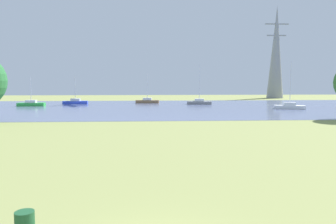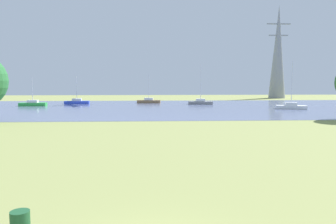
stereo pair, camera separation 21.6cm
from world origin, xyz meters
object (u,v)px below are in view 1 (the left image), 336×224
Objects in this scene: sailboat_white at (290,106)px; sailboat_blue at (75,102)px; sailboat_gray at (199,102)px; sailboat_brown at (147,101)px; electricity_pylon at (276,52)px; sailboat_green at (31,104)px.

sailboat_blue is (-37.67, 14.34, -0.03)m from sailboat_white.
sailboat_gray reaches higher than sailboat_brown.
sailboat_brown is at bearing 144.72° from sailboat_white.
sailboat_brown is at bearing -151.23° from electricity_pylon.
sailboat_green is 0.94× the size of sailboat_blue.
sailboat_white reaches higher than sailboat_brown.
sailboat_white is 1.31× the size of sailboat_brown.
sailboat_white is at bearing -11.73° from sailboat_green.
sailboat_green is 0.88× the size of sailboat_brown.
sailboat_green is 22.47m from sailboat_brown.
sailboat_brown is (21.28, 7.22, 0.01)m from sailboat_green.
sailboat_green is at bearing 168.27° from sailboat_white.
electricity_pylon reaches higher than sailboat_white.
sailboat_white is 39.09m from electricity_pylon.
electricity_pylon is at bearing 43.78° from sailboat_gray.
sailboat_green is 62.87m from electricity_pylon.
electricity_pylon is (55.88, 26.22, 11.92)m from sailboat_green.
sailboat_gray is at bearing 5.21° from sailboat_green.
sailboat_white reaches higher than sailboat_green.
sailboat_brown is 0.24× the size of electricity_pylon.
sailboat_blue reaches higher than sailboat_green.
sailboat_white is at bearing -35.28° from sailboat_brown.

